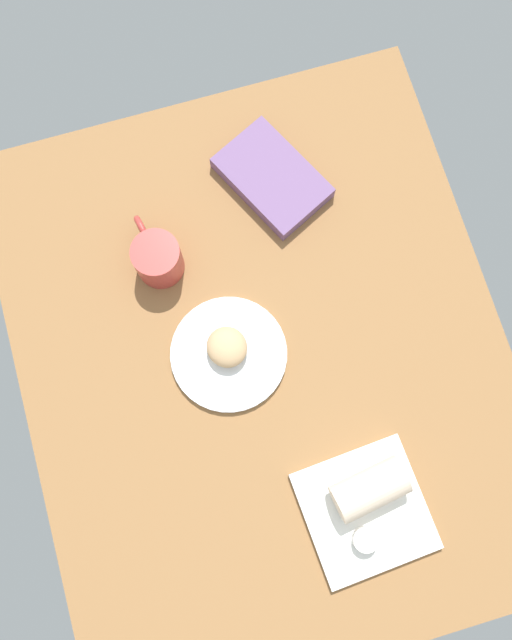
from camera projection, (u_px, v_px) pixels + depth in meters
dining_table at (264, 360)px, 132.21cm from camera, size 110.00×90.00×4.00cm
round_plate at (229, 354)px, 129.72cm from camera, size 21.73×21.73×1.40cm
scone_pastry at (227, 347)px, 127.05cm from camera, size 9.36×9.11×4.42cm
square_plate at (365, 511)px, 123.68cm from camera, size 22.49×22.49×1.60cm
sauce_cup at (365, 540)px, 120.57cm from camera, size 4.41×4.41×2.54cm
breakfast_wrap at (370, 489)px, 120.32cm from camera, size 8.85×13.71×6.91cm
book_stack at (272, 178)px, 136.05cm from camera, size 24.98×21.63×3.43cm
coffee_mug at (157, 257)px, 129.47cm from camera, size 13.87×9.03×9.27cm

